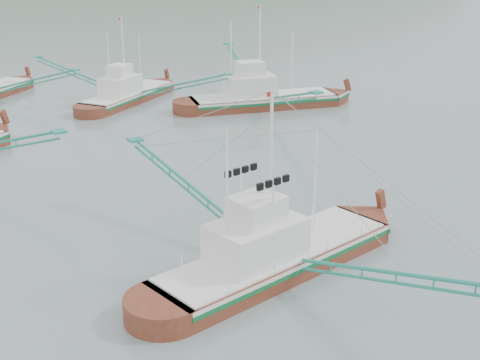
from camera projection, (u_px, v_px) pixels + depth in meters
ground at (297, 259)px, 39.58m from camera, size 1200.00×1200.00×0.00m
main_boat at (273, 243)px, 37.52m from camera, size 15.92×27.99×11.38m
bg_boat_far at (127, 83)px, 76.05m from camera, size 17.10×23.43×10.32m
bg_boat_right at (263, 87)px, 73.53m from camera, size 16.77×28.59×11.90m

